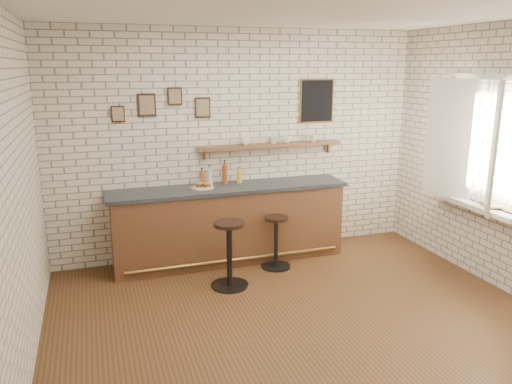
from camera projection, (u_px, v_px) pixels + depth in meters
The scene contains 21 objects.
ground at pixel (296, 315), 5.19m from camera, with size 5.00×5.00×0.00m, color brown.
bar_counter at pixel (230, 223), 6.56m from camera, with size 3.10×0.65×1.01m.
sandwich_plate at pixel (203, 187), 6.34m from camera, with size 0.28×0.28×0.01m, color white.
ciabatta_sandwich at pixel (203, 184), 6.34m from camera, with size 0.22×0.16×0.07m.
potato_chips at pixel (202, 187), 6.34m from camera, with size 0.26×0.18×0.00m.
bitters_bottle_brown at pixel (202, 178), 6.45m from camera, with size 0.07×0.07×0.23m.
bitters_bottle_white at pixel (210, 177), 6.48m from camera, with size 0.07×0.07×0.26m.
bitters_bottle_amber at pixel (225, 174), 6.53m from camera, with size 0.08×0.08×0.32m.
condiment_bottle_yellow at pixel (239, 176), 6.60m from camera, with size 0.07×0.07×0.22m.
bar_stool_left at pixel (229, 252), 5.77m from camera, with size 0.44×0.44×0.79m.
bar_stool_right at pixel (276, 240), 6.35m from camera, with size 0.38×0.38×0.68m.
wall_shelf at pixel (271, 146), 6.70m from camera, with size 2.00×0.18×0.18m.
shelf_cup_a at pixel (246, 142), 6.57m from camera, with size 0.13×0.13×0.10m, color white.
shelf_cup_b at pixel (274, 140), 6.69m from camera, with size 0.10×0.10×0.09m, color white.
shelf_cup_c at pixel (287, 140), 6.75m from camera, with size 0.12×0.12×0.09m, color white.
shelf_cup_d at pixel (313, 138), 6.87m from camera, with size 0.10×0.10×0.10m, color white.
back_wall_decor at pixel (256, 103), 6.58m from camera, with size 2.96×0.02×0.56m.
window_sill at pixel (472, 205), 5.98m from camera, with size 0.20×1.35×0.06m.
casement_window at pixel (476, 143), 5.78m from camera, with size 0.40×1.30×1.56m.
book_lower at pixel (485, 206), 5.77m from camera, with size 0.15×0.21×0.02m, color tan.
book_upper at pixel (484, 205), 5.77m from camera, with size 0.17×0.24×0.02m, color tan.
Camera 1 is at (-1.89, -4.34, 2.53)m, focal length 35.00 mm.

